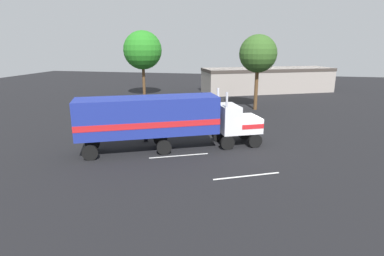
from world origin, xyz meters
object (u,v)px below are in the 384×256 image
(semi_truck, at_px, (163,118))
(tree_left, at_px, (143,50))
(person_bystander, at_px, (146,131))
(parked_car, at_px, (121,104))
(tree_center, at_px, (258,54))

(semi_truck, distance_m, tree_left, 26.09)
(person_bystander, height_order, parked_car, person_bystander)
(parked_car, bearing_deg, tree_center, 12.99)
(semi_truck, bearing_deg, parked_car, 125.89)
(semi_truck, distance_m, parked_car, 16.36)
(semi_truck, height_order, tree_center, tree_center)
(semi_truck, distance_m, tree_center, 18.71)
(person_bystander, relative_size, parked_car, 0.34)
(person_bystander, xyz_separation_m, tree_center, (8.79, 15.29, 5.88))
(tree_center, bearing_deg, parked_car, -167.01)
(tree_left, height_order, tree_center, tree_left)
(parked_car, distance_m, tree_left, 12.09)
(parked_car, bearing_deg, semi_truck, -54.11)
(semi_truck, height_order, person_bystander, semi_truck)
(semi_truck, relative_size, person_bystander, 8.52)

